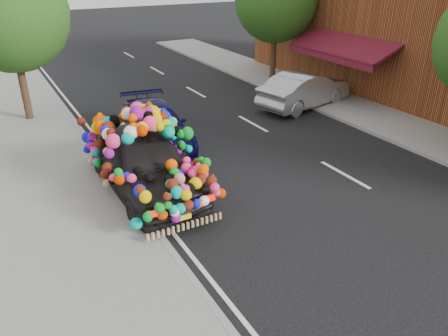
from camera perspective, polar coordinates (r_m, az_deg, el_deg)
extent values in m
plane|color=black|center=(11.28, 2.09, -4.89)|extent=(100.00, 100.00, 0.00)
cube|color=gray|center=(10.06, -19.73, -10.45)|extent=(4.00, 60.00, 0.12)
cube|color=gray|center=(10.40, -9.16, -7.76)|extent=(0.15, 60.00, 0.13)
cube|color=gray|center=(18.33, 19.53, 6.20)|extent=(3.00, 40.00, 0.12)
cube|color=#5A1020|center=(20.13, 15.11, 15.23)|extent=(1.62, 5.20, 0.75)
cube|color=#5A1020|center=(19.70, 13.33, 14.00)|extent=(0.06, 5.20, 0.35)
cylinder|color=#332114|center=(18.34, -24.69, 9.62)|extent=(0.28, 0.28, 2.73)
sphere|color=#154312|center=(17.89, -26.33, 17.79)|extent=(4.20, 4.20, 4.20)
cylinder|color=#332114|center=(22.90, 6.46, 14.49)|extent=(0.28, 0.28, 2.64)
sphere|color=#154312|center=(22.54, 6.80, 20.93)|extent=(4.00, 4.00, 4.00)
imported|color=black|center=(11.84, -10.41, 0.86)|extent=(2.03, 4.99, 1.70)
cube|color=red|center=(9.57, -9.02, -5.89)|extent=(0.22, 0.06, 0.14)
cube|color=red|center=(10.04, -1.76, -3.93)|extent=(0.22, 0.06, 0.14)
cube|color=yellow|center=(9.93, -5.20, -6.41)|extent=(0.34, 0.04, 0.12)
imported|color=black|center=(14.86, -8.93, 5.47)|extent=(2.51, 4.82, 1.34)
imported|color=#A0A1A7|center=(18.96, 10.50, 10.04)|extent=(4.72, 2.53, 1.48)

